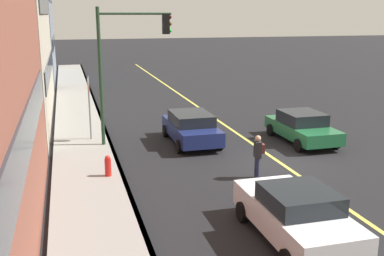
{
  "coord_description": "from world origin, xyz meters",
  "views": [
    {
      "loc": [
        -16.73,
        8.36,
        6.01
      ],
      "look_at": [
        -0.34,
        3.87,
        1.81
      ],
      "focal_mm": 43.29,
      "sensor_mm": 36.0,
      "label": 1
    }
  ],
  "objects_px": {
    "car_green": "(302,127)",
    "street_sign_post": "(89,104)",
    "car_navy": "(191,127)",
    "traffic_light_mast": "(126,54)",
    "car_white": "(296,214)",
    "pedestrian_with_backpack": "(258,154)",
    "fire_hydrant": "(108,168)"
  },
  "relations": [
    {
      "from": "car_white",
      "to": "pedestrian_with_backpack",
      "type": "bearing_deg",
      "value": -11.26
    },
    {
      "from": "fire_hydrant",
      "to": "car_white",
      "type": "bearing_deg",
      "value": -144.14
    },
    {
      "from": "car_green",
      "to": "fire_hydrant",
      "type": "bearing_deg",
      "value": 106.7
    },
    {
      "from": "car_white",
      "to": "street_sign_post",
      "type": "xyz_separation_m",
      "value": [
        11.68,
        4.75,
        1.09
      ]
    },
    {
      "from": "traffic_light_mast",
      "to": "street_sign_post",
      "type": "distance_m",
      "value": 3.14
    },
    {
      "from": "car_green",
      "to": "pedestrian_with_backpack",
      "type": "xyz_separation_m",
      "value": [
        -4.2,
        4.09,
        0.23
      ]
    },
    {
      "from": "fire_hydrant",
      "to": "traffic_light_mast",
      "type": "bearing_deg",
      "value": -17.36
    },
    {
      "from": "car_navy",
      "to": "pedestrian_with_backpack",
      "type": "xyz_separation_m",
      "value": [
        -5.38,
        -1.11,
        0.2
      ]
    },
    {
      "from": "car_white",
      "to": "fire_hydrant",
      "type": "bearing_deg",
      "value": 35.86
    },
    {
      "from": "car_green",
      "to": "street_sign_post",
      "type": "height_order",
      "value": "street_sign_post"
    },
    {
      "from": "car_navy",
      "to": "car_green",
      "type": "xyz_separation_m",
      "value": [
        -1.18,
        -5.2,
        -0.03
      ]
    },
    {
      "from": "car_navy",
      "to": "traffic_light_mast",
      "type": "height_order",
      "value": "traffic_light_mast"
    },
    {
      "from": "car_navy",
      "to": "pedestrian_with_backpack",
      "type": "relative_size",
      "value": 2.64
    },
    {
      "from": "car_navy",
      "to": "fire_hydrant",
      "type": "bearing_deg",
      "value": 133.16
    },
    {
      "from": "pedestrian_with_backpack",
      "to": "traffic_light_mast",
      "type": "distance_m",
      "value": 7.74
    },
    {
      "from": "pedestrian_with_backpack",
      "to": "street_sign_post",
      "type": "distance_m",
      "value": 8.98
    },
    {
      "from": "pedestrian_with_backpack",
      "to": "car_green",
      "type": "bearing_deg",
      "value": -44.26
    },
    {
      "from": "car_green",
      "to": "street_sign_post",
      "type": "relative_size",
      "value": 1.39
    },
    {
      "from": "street_sign_post",
      "to": "car_white",
      "type": "bearing_deg",
      "value": -157.86
    },
    {
      "from": "car_green",
      "to": "car_navy",
      "type": "bearing_deg",
      "value": 77.19
    },
    {
      "from": "car_navy",
      "to": "traffic_light_mast",
      "type": "relative_size",
      "value": 0.7
    },
    {
      "from": "car_navy",
      "to": "street_sign_post",
      "type": "xyz_separation_m",
      "value": [
        1.49,
        4.6,
        1.08
      ]
    },
    {
      "from": "car_navy",
      "to": "traffic_light_mast",
      "type": "bearing_deg",
      "value": 83.04
    },
    {
      "from": "traffic_light_mast",
      "to": "car_white",
      "type": "bearing_deg",
      "value": -163.73
    },
    {
      "from": "car_navy",
      "to": "car_white",
      "type": "bearing_deg",
      "value": -179.16
    },
    {
      "from": "pedestrian_with_backpack",
      "to": "fire_hydrant",
      "type": "xyz_separation_m",
      "value": [
        1.35,
        5.41,
        -0.51
      ]
    },
    {
      "from": "car_white",
      "to": "pedestrian_with_backpack",
      "type": "height_order",
      "value": "pedestrian_with_backpack"
    },
    {
      "from": "traffic_light_mast",
      "to": "street_sign_post",
      "type": "bearing_deg",
      "value": 55.89
    },
    {
      "from": "traffic_light_mast",
      "to": "street_sign_post",
      "type": "relative_size",
      "value": 1.99
    },
    {
      "from": "car_white",
      "to": "car_green",
      "type": "bearing_deg",
      "value": -29.27
    },
    {
      "from": "car_green",
      "to": "street_sign_post",
      "type": "distance_m",
      "value": 10.22
    },
    {
      "from": "car_navy",
      "to": "pedestrian_with_backpack",
      "type": "distance_m",
      "value": 5.49
    }
  ]
}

